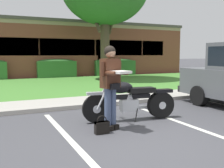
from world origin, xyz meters
The scene contains 12 objects.
ground_plane centered at (0.00, 0.00, 0.00)m, with size 140.00×140.00×0.00m, color #424247.
curb_strip centered at (0.00, 2.81, 0.06)m, with size 60.00×0.20×0.12m, color #ADA89E.
concrete_walk centered at (0.00, 3.66, 0.04)m, with size 60.00×1.50×0.08m, color #ADA89E.
grass_lawn centered at (0.00, 8.55, 0.03)m, with size 60.00×8.28×0.06m, color #478433.
stall_stripe_0 centered at (-1.36, 0.20, 0.00)m, with size 0.12×4.40×0.01m, color silver.
stall_stripe_1 centered at (1.25, 0.20, 0.00)m, with size 0.12×4.40×0.01m, color silver.
motorcycle centered at (0.41, 0.99, 0.48)m, with size 2.24×0.82×1.18m.
rider_person centered at (-0.40, 0.50, 1.01)m, with size 0.54×0.64×1.70m.
handbag centered at (-0.68, 0.31, 0.14)m, with size 0.28×0.13×0.36m.
hedge_center_left centered at (1.55, 12.96, 0.65)m, with size 2.52×0.90×1.24m.
hedge_center_right centered at (5.79, 12.96, 0.65)m, with size 3.07×0.90×1.24m.
brick_building centered at (0.50, 18.79, 1.93)m, with size 22.77×11.78×3.86m.
Camera 1 is at (-2.68, -4.29, 1.53)m, focal length 42.55 mm.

